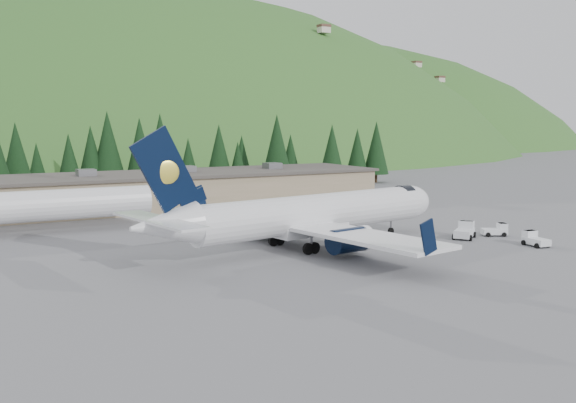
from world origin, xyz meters
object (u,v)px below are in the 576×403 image
Objects in this scene: second_airliner at (28,206)px; baggage_tug_b at (496,230)px; terminal_building at (155,190)px; baggage_tug_a at (465,231)px; airliner at (308,215)px; baggage_tug_c at (534,239)px; ramp_worker at (424,239)px.

second_airliner is 53.12m from baggage_tug_b.
second_airliner reaches higher than terminal_building.
airliner is at bearing 133.03° from baggage_tug_a.
airliner is at bearing -164.48° from baggage_tug_b.
baggage_tug_c is (3.02, -6.81, -0.14)m from baggage_tug_a.
terminal_building is (19.91, 16.00, -0.70)m from second_airliner.
second_airliner reaches higher than baggage_tug_b.
ramp_worker is (10.10, -6.05, -2.38)m from airliner.
ramp_worker is at bearing -39.74° from second_airliner.
baggage_tug_a is 7.45m from baggage_tug_c.
baggage_tug_c is at bearing -73.12° from baggage_tug_b.
baggage_tug_c is 0.04× the size of terminal_building.
baggage_tug_c reaches higher than baggage_tug_b.
baggage_tug_a is at bearing -21.56° from airliner.
ramp_worker reaches higher than baggage_tug_a.
terminal_building reaches higher than baggage_tug_a.
terminal_building is at bearing 82.71° from baggage_tug_a.
second_airliner is 44.21m from ramp_worker.
second_airliner is (-23.84, 22.18, 0.01)m from airliner.
terminal_building is at bearing 34.55° from baggage_tug_c.
terminal_building reaches higher than baggage_tug_b.
ramp_worker reaches higher than baggage_tug_b.
baggage_tug_c is at bearing -100.67° from baggage_tug_a.
baggage_tug_b is (4.15, -0.69, -0.17)m from baggage_tug_a.
baggage_tug_c is at bearing -36.35° from second_airliner.
baggage_tug_b is at bearing 150.13° from ramp_worker.
second_airliner is at bearing 177.03° from baggage_tug_b.
baggage_tug_b is 0.04× the size of terminal_building.
baggage_tug_a is at bearing 31.63° from baggage_tug_c.
baggage_tug_c is 11.71m from ramp_worker.
baggage_tug_c is (44.68, -32.88, -2.64)m from second_airliner.
baggage_tug_b is at bearing -2.77° from baggage_tug_c.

